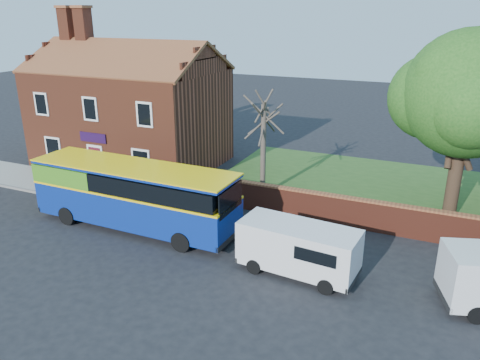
% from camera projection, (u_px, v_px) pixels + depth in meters
% --- Properties ---
extents(ground, '(120.00, 120.00, 0.00)m').
position_uv_depth(ground, '(111.00, 252.00, 21.22)').
color(ground, black).
rests_on(ground, ground).
extents(pavement, '(18.00, 3.50, 0.12)m').
position_uv_depth(pavement, '(79.00, 187.00, 28.81)').
color(pavement, gray).
rests_on(pavement, ground).
extents(kerb, '(18.00, 0.15, 0.14)m').
position_uv_depth(kerb, '(58.00, 197.00, 27.30)').
color(kerb, slate).
rests_on(kerb, ground).
extents(grass_strip, '(26.00, 12.00, 0.04)m').
position_uv_depth(grass_strip, '(432.00, 197.00, 27.43)').
color(grass_strip, '#426B28').
rests_on(grass_strip, ground).
extents(shop_building, '(12.30, 8.13, 10.50)m').
position_uv_depth(shop_building, '(131.00, 115.00, 32.61)').
color(shop_building, brown).
rests_on(shop_building, ground).
extents(boundary_wall, '(22.00, 0.38, 1.60)m').
position_uv_depth(boundary_wall, '(428.00, 225.00, 22.01)').
color(boundary_wall, maroon).
rests_on(boundary_wall, ground).
extents(bus, '(10.68, 2.91, 3.24)m').
position_uv_depth(bus, '(129.00, 192.00, 23.18)').
color(bus, navy).
rests_on(bus, ground).
extents(van_near, '(5.02, 2.38, 2.13)m').
position_uv_depth(van_near, '(299.00, 247.00, 19.10)').
color(van_near, silver).
rests_on(van_near, ground).
extents(large_tree, '(7.91, 6.26, 9.65)m').
position_uv_depth(large_tree, '(470.00, 98.00, 22.71)').
color(large_tree, black).
rests_on(large_tree, ground).
extents(bare_tree, '(2.22, 2.65, 5.93)m').
position_uv_depth(bare_tree, '(263.00, 146.00, 26.66)').
color(bare_tree, '#4C4238').
rests_on(bare_tree, ground).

